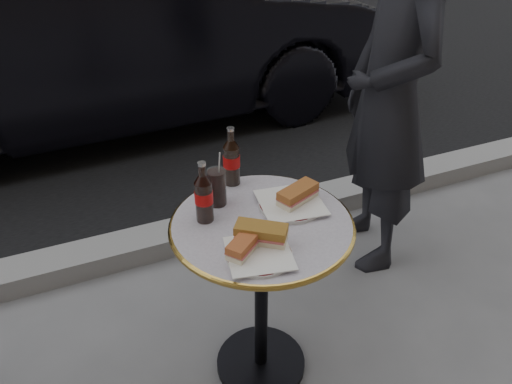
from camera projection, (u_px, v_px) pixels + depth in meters
name	position (u px, v px, depth m)	size (l,w,h in m)	color
ground	(261.00, 365.00, 2.06)	(80.00, 80.00, 0.00)	slate
asphalt_road	(92.00, 42.00, 5.91)	(40.00, 8.00, 0.00)	black
curb	(195.00, 233.00, 2.72)	(40.00, 0.20, 0.12)	gray
bistro_table	(261.00, 301.00, 1.86)	(0.62, 0.62, 0.73)	#BAB2C4
plate_left	(259.00, 255.00, 1.51)	(0.20, 0.20, 0.01)	silver
plate_right	(291.00, 204.00, 1.73)	(0.22, 0.22, 0.01)	silver
sandwich_left_a	(244.00, 245.00, 1.50)	(0.13, 0.06, 0.05)	#AE562C
sandwich_left_b	(261.00, 234.00, 1.54)	(0.16, 0.07, 0.06)	olive
sandwich_right	(298.00, 195.00, 1.72)	(0.15, 0.07, 0.05)	#A05928
cola_bottle_left	(203.00, 192.00, 1.61)	(0.06, 0.06, 0.22)	black
cola_bottle_right	(231.00, 156.00, 1.80)	(0.06, 0.06, 0.23)	black
cola_glass	(217.00, 187.00, 1.71)	(0.07, 0.07, 0.13)	black
parked_car	(113.00, 33.00, 3.70)	(4.25, 1.47, 1.40)	black
pedestrian	(390.00, 98.00, 2.23)	(0.63, 0.41, 1.71)	black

